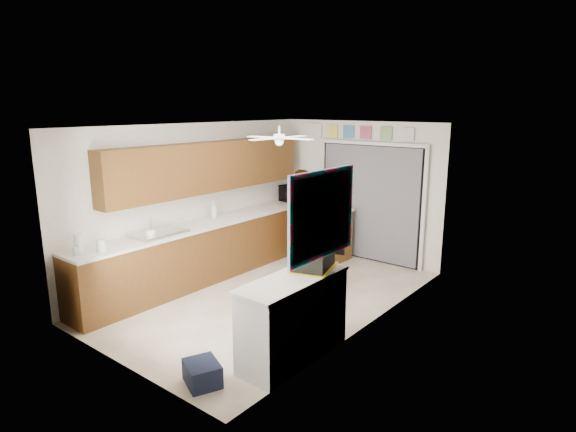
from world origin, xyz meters
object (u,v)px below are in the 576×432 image
Objects in this scene: cup at (151,234)px; paper_towel_roll at (78,243)px; suitcase at (313,259)px; dog at (314,281)px; cardboard_box at (267,339)px; man at (305,217)px; soap_bottle at (214,210)px; navy_crate at (202,373)px; microwave at (296,193)px.

paper_towel_roll is (-0.13, -1.00, 0.07)m from cup.
suitcase is 0.88× the size of dog.
paper_towel_roll is 0.65× the size of cardboard_box.
man is at bearing 111.05° from suitcase.
cardboard_box is at bearing -150.56° from man.
soap_bottle is 1.98× the size of cup.
cup is 0.37× the size of navy_crate.
paper_towel_roll is at bearing 179.20° from navy_crate.
microwave is at bearing 152.80° from dog.
man is (0.71, 2.71, -0.15)m from cup.
paper_towel_roll is 3.81m from man.
paper_towel_roll is 0.49× the size of suitcase.
soap_bottle is 1.41m from cup.
paper_towel_roll reaches higher than cup.
dog is (1.84, 2.59, -0.84)m from paper_towel_roll.
cardboard_box is 1.75m from dog.
paper_towel_roll is at bearing -170.14° from suitcase.
microwave is at bearing 116.61° from navy_crate.
soap_bottle reaches higher than cup.
paper_towel_roll is at bearing 168.05° from man.
cup is at bearing 178.09° from cardboard_box.
navy_crate is at bearing -92.57° from cardboard_box.
navy_crate is (2.23, -4.45, -0.98)m from microwave.
soap_bottle is 1.62m from man.
suitcase is (2.59, -3.04, -0.05)m from microwave.
man is at bearing 150.95° from dog.
cup is 2.58m from suitcase.
cup is 0.58× the size of paper_towel_roll.
man reaches higher than microwave.
man is 1.63m from dog.
soap_bottle is at bearing 142.45° from suitcase.
dog is at bearing -128.91° from microwave.
soap_bottle is at bearing 146.30° from man.
navy_crate is at bearing -25.18° from cup.
suitcase is at bearing 27.16° from paper_towel_roll.
dog is (-0.84, 1.21, -0.82)m from suitcase.
suitcase is at bearing -36.19° from dog.
dog is (-0.48, 2.62, 0.11)m from navy_crate.
soap_bottle is 3.00m from cardboard_box.
soap_bottle is at bearing -177.10° from microwave.
cardboard_box is at bearing -53.60° from dog.
cup is 2.57m from navy_crate.
microwave is 1.01× the size of dog.
paper_towel_roll is 3.01m from suitcase.
man reaches higher than dog.
soap_bottle reaches higher than paper_towel_roll.
microwave is at bearing 113.13° from suitcase.
cup is 2.40m from cardboard_box.
microwave is 2.34× the size of paper_towel_roll.
microwave is 5.07m from navy_crate.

